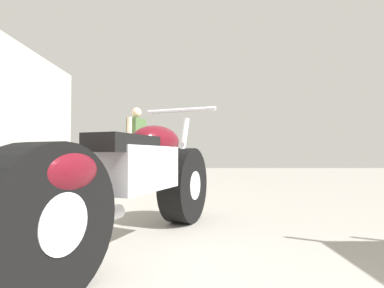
% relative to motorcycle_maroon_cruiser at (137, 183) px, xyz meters
% --- Properties ---
extents(ground_plane, '(18.26, 18.26, 0.00)m').
position_rel_motorcycle_maroon_cruiser_xyz_m(ground_plane, '(0.23, 1.68, -0.43)').
color(ground_plane, gray).
extents(motorcycle_maroon_cruiser, '(1.06, 2.15, 1.04)m').
position_rel_motorcycle_maroon_cruiser_xyz_m(motorcycle_maroon_cruiser, '(0.00, 0.00, 0.00)').
color(motorcycle_maroon_cruiser, black).
rests_on(motorcycle_maroon_cruiser, ground_plane).
extents(mechanic_in_blue, '(0.37, 0.65, 1.64)m').
position_rel_motorcycle_maroon_cruiser_xyz_m(mechanic_in_blue, '(-0.85, 4.37, 0.49)').
color(mechanic_in_blue, '#384766').
rests_on(mechanic_in_blue, ground_plane).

